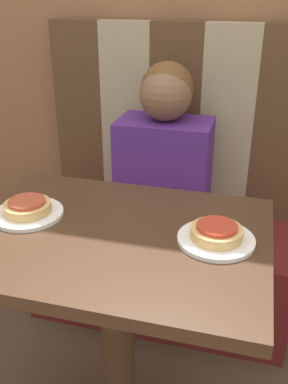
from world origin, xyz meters
name	(u,v)px	position (x,y,z in m)	size (l,w,h in m)	color
booth_seat	(162,266)	(0.00, 0.60, 0.21)	(1.07, 0.48, 0.42)	#5B1919
booth_backrest	(175,121)	(0.00, 0.81, 0.81)	(1.07, 0.06, 0.78)	#4C331E
dining_table	(116,270)	(0.00, 0.00, 0.61)	(0.82, 0.61, 0.73)	#422B1C
person	(164,152)	(0.00, 0.61, 0.74)	(0.36, 0.23, 0.66)	#4C237A
plate_left	(28,214)	(-0.27, 0.02, 0.74)	(0.20, 0.20, 0.01)	white
plate_right	(216,240)	(0.27, 0.02, 0.74)	(0.20, 0.20, 0.01)	white
pizza_left	(27,206)	(-0.27, 0.02, 0.76)	(0.13, 0.13, 0.04)	tan
pizza_right	(217,232)	(0.27, 0.02, 0.76)	(0.13, 0.13, 0.04)	tan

